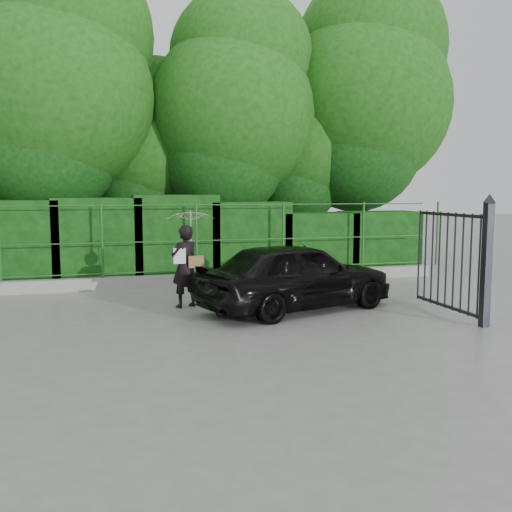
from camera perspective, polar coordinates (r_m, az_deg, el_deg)
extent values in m
plane|color=gray|center=(10.19, -3.95, -7.16)|extent=(80.00, 80.00, 0.00)
cube|color=#9E9E99|center=(14.51, -7.49, -2.45)|extent=(14.00, 0.25, 0.30)
cylinder|color=#225920|center=(14.25, -15.14, 1.46)|extent=(0.06, 0.06, 1.80)
cylinder|color=#225920|center=(14.44, -5.98, 1.72)|extent=(0.06, 0.06, 1.80)
cylinder|color=#225920|center=(14.99, 2.73, 1.93)|extent=(0.06, 0.06, 1.80)
cylinder|color=#225920|center=(15.86, 10.66, 2.08)|extent=(0.06, 0.06, 1.80)
cylinder|color=#225920|center=(16.99, 17.65, 2.17)|extent=(0.06, 0.06, 1.80)
cylinder|color=#225920|center=(14.48, -7.50, -1.48)|extent=(13.60, 0.03, 0.03)
cylinder|color=#225920|center=(14.39, -7.55, 1.48)|extent=(13.60, 0.03, 0.03)
cylinder|color=#225920|center=(14.34, -7.60, 5.07)|extent=(13.60, 0.03, 0.03)
cube|color=black|center=(15.40, -22.99, 1.11)|extent=(2.20, 1.20, 2.18)
cube|color=black|center=(15.26, -15.53, 1.45)|extent=(2.20, 1.20, 2.23)
cube|color=black|center=(15.38, -8.06, 1.80)|extent=(2.20, 1.20, 2.30)
cube|color=black|center=(15.76, -0.82, 1.62)|extent=(2.20, 1.20, 2.10)
cube|color=black|center=(16.39, 5.96, 1.22)|extent=(2.20, 1.20, 1.78)
cube|color=black|center=(17.22, 12.17, 1.40)|extent=(2.20, 1.20, 1.80)
cylinder|color=black|center=(16.93, -19.04, 5.67)|extent=(0.36, 0.36, 4.50)
sphere|color=#14470F|center=(17.12, -19.39, 14.74)|extent=(5.40, 5.40, 5.40)
cylinder|color=black|center=(18.28, -10.85, 3.99)|extent=(0.36, 0.36, 3.25)
sphere|color=#14470F|center=(18.29, -10.99, 10.11)|extent=(3.90, 3.90, 3.90)
cylinder|color=black|center=(17.65, -2.47, 5.64)|extent=(0.36, 0.36, 4.25)
sphere|color=#14470F|center=(17.79, -2.51, 13.88)|extent=(5.10, 5.10, 5.10)
cylinder|color=black|center=(19.04, 4.44, 4.57)|extent=(0.36, 0.36, 3.50)
sphere|color=#14470F|center=(19.08, 4.49, 10.88)|extent=(4.20, 4.20, 4.20)
cylinder|color=black|center=(19.43, 10.45, 6.36)|extent=(0.36, 0.36, 4.75)
sphere|color=#14470F|center=(19.63, 10.63, 14.71)|extent=(5.70, 5.70, 5.70)
cube|color=black|center=(10.81, 22.05, -0.90)|extent=(0.14, 0.14, 2.20)
cone|color=black|center=(10.73, 22.32, 5.36)|extent=(0.22, 0.22, 0.16)
cube|color=black|center=(11.88, 18.48, -4.76)|extent=(0.05, 2.00, 0.06)
cube|color=black|center=(11.67, 18.80, 3.94)|extent=(0.05, 2.00, 0.06)
cylinder|color=black|center=(10.98, 21.41, -1.03)|extent=(0.04, 0.04, 1.90)
cylinder|color=black|center=(11.17, 20.64, -0.87)|extent=(0.04, 0.04, 1.90)
cylinder|color=black|center=(11.38, 19.90, -0.72)|extent=(0.04, 0.04, 1.90)
cylinder|color=black|center=(11.58, 19.19, -0.57)|extent=(0.04, 0.04, 1.90)
cylinder|color=black|center=(11.78, 18.50, -0.42)|extent=(0.04, 0.04, 1.90)
cylinder|color=black|center=(11.99, 17.84, -0.28)|extent=(0.04, 0.04, 1.90)
cylinder|color=black|center=(12.20, 17.20, -0.15)|extent=(0.04, 0.04, 1.90)
cylinder|color=black|center=(12.41, 16.58, -0.01)|extent=(0.04, 0.04, 1.90)
cylinder|color=black|center=(12.62, 15.98, 0.11)|extent=(0.04, 0.04, 1.90)
imported|color=black|center=(11.86, -7.14, -1.03)|extent=(0.74, 0.63, 1.71)
imported|color=#FEBFC4|center=(11.86, -6.50, 2.39)|extent=(1.01, 1.03, 0.92)
cube|color=olive|center=(11.81, -6.03, -0.57)|extent=(0.32, 0.15, 0.24)
cube|color=white|center=(11.70, -7.65, 0.00)|extent=(0.25, 0.02, 0.32)
imported|color=black|center=(11.55, 4.06, -1.96)|extent=(4.45, 2.87, 1.41)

